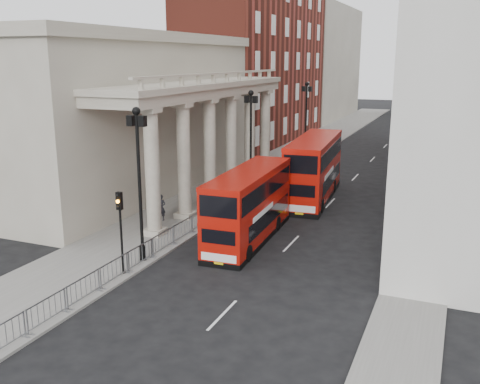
{
  "coord_description": "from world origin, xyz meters",
  "views": [
    {
      "loc": [
        14.89,
        -19.29,
        10.84
      ],
      "look_at": [
        2.65,
        10.0,
        2.88
      ],
      "focal_mm": 40.0,
      "sensor_mm": 36.0,
      "label": 1
    }
  ],
  "objects_px": {
    "lamp_post_north": "(306,116)",
    "lamp_post_mid": "(251,135)",
    "pedestrian_a": "(161,208)",
    "monument_column": "(422,30)",
    "bus_near": "(249,204)",
    "bus_far": "(314,167)",
    "traffic_light": "(120,218)",
    "lamp_post_south": "(139,174)",
    "pedestrian_c": "(231,176)",
    "pedestrian_b": "(186,195)"
  },
  "relations": [
    {
      "from": "traffic_light",
      "to": "bus_near",
      "type": "distance_m",
      "value": 8.68
    },
    {
      "from": "monument_column",
      "to": "pedestrian_a",
      "type": "xyz_separation_m",
      "value": [
        -9.48,
        -81.2,
        -14.97
      ]
    },
    {
      "from": "lamp_post_mid",
      "to": "bus_near",
      "type": "height_order",
      "value": "lamp_post_mid"
    },
    {
      "from": "lamp_post_mid",
      "to": "pedestrian_c",
      "type": "xyz_separation_m",
      "value": [
        -2.4,
        1.59,
        -3.85
      ]
    },
    {
      "from": "lamp_post_mid",
      "to": "pedestrian_b",
      "type": "bearing_deg",
      "value": -119.11
    },
    {
      "from": "bus_far",
      "to": "pedestrian_a",
      "type": "relative_size",
      "value": 6.42
    },
    {
      "from": "bus_near",
      "to": "pedestrian_a",
      "type": "relative_size",
      "value": 5.68
    },
    {
      "from": "pedestrian_a",
      "to": "monument_column",
      "type": "bearing_deg",
      "value": 73.61
    },
    {
      "from": "bus_near",
      "to": "bus_far",
      "type": "bearing_deg",
      "value": 81.84
    },
    {
      "from": "lamp_post_south",
      "to": "traffic_light",
      "type": "relative_size",
      "value": 1.93
    },
    {
      "from": "traffic_light",
      "to": "bus_near",
      "type": "xyz_separation_m",
      "value": [
        3.89,
        7.71,
        -0.84
      ]
    },
    {
      "from": "pedestrian_b",
      "to": "lamp_post_mid",
      "type": "bearing_deg",
      "value": -148.89
    },
    {
      "from": "monument_column",
      "to": "bus_far",
      "type": "distance_m",
      "value": 72.47
    },
    {
      "from": "pedestrian_b",
      "to": "pedestrian_c",
      "type": "xyz_separation_m",
      "value": [
        0.61,
        7.01,
        0.11
      ]
    },
    {
      "from": "lamp_post_south",
      "to": "lamp_post_mid",
      "type": "bearing_deg",
      "value": 90.0
    },
    {
      "from": "lamp_post_mid",
      "to": "bus_far",
      "type": "relative_size",
      "value": 0.73
    },
    {
      "from": "lamp_post_mid",
      "to": "bus_far",
      "type": "xyz_separation_m",
      "value": [
        5.04,
        0.81,
        -2.37
      ]
    },
    {
      "from": "bus_far",
      "to": "pedestrian_c",
      "type": "xyz_separation_m",
      "value": [
        -7.44,
        0.78,
        -1.48
      ]
    },
    {
      "from": "traffic_light",
      "to": "bus_near",
      "type": "bearing_deg",
      "value": 63.23
    },
    {
      "from": "bus_far",
      "to": "pedestrian_b",
      "type": "distance_m",
      "value": 10.3
    },
    {
      "from": "pedestrian_c",
      "to": "lamp_post_mid",
      "type": "bearing_deg",
      "value": -1.36
    },
    {
      "from": "bus_far",
      "to": "pedestrian_c",
      "type": "height_order",
      "value": "bus_far"
    },
    {
      "from": "lamp_post_mid",
      "to": "pedestrian_b",
      "type": "relative_size",
      "value": 5.01
    },
    {
      "from": "lamp_post_mid",
      "to": "pedestrian_c",
      "type": "relative_size",
      "value": 4.42
    },
    {
      "from": "lamp_post_south",
      "to": "monument_column",
      "type": "bearing_deg",
      "value": 85.71
    },
    {
      "from": "lamp_post_south",
      "to": "bus_far",
      "type": "relative_size",
      "value": 0.73
    },
    {
      "from": "lamp_post_north",
      "to": "lamp_post_mid",
      "type": "bearing_deg",
      "value": -90.0
    },
    {
      "from": "lamp_post_south",
      "to": "pedestrian_b",
      "type": "height_order",
      "value": "lamp_post_south"
    },
    {
      "from": "bus_far",
      "to": "pedestrian_b",
      "type": "height_order",
      "value": "bus_far"
    },
    {
      "from": "bus_near",
      "to": "lamp_post_north",
      "type": "bearing_deg",
      "value": 95.83
    },
    {
      "from": "lamp_post_north",
      "to": "traffic_light",
      "type": "distance_m",
      "value": 34.07
    },
    {
      "from": "traffic_light",
      "to": "lamp_post_mid",
      "type": "bearing_deg",
      "value": 90.32
    },
    {
      "from": "pedestrian_b",
      "to": "bus_near",
      "type": "bearing_deg",
      "value": 115.3
    },
    {
      "from": "pedestrian_a",
      "to": "pedestrian_c",
      "type": "xyz_separation_m",
      "value": [
        0.48,
        10.79,
        0.05
      ]
    },
    {
      "from": "lamp_post_mid",
      "to": "bus_near",
      "type": "bearing_deg",
      "value": -68.84
    },
    {
      "from": "monument_column",
      "to": "lamp_post_south",
      "type": "distance_m",
      "value": 88.94
    },
    {
      "from": "bus_far",
      "to": "pedestrian_a",
      "type": "distance_m",
      "value": 12.85
    },
    {
      "from": "bus_far",
      "to": "bus_near",
      "type": "bearing_deg",
      "value": -100.43
    },
    {
      "from": "pedestrian_a",
      "to": "bus_near",
      "type": "bearing_deg",
      "value": -18.87
    },
    {
      "from": "lamp_post_mid",
      "to": "lamp_post_north",
      "type": "bearing_deg",
      "value": 90.0
    },
    {
      "from": "monument_column",
      "to": "bus_near",
      "type": "relative_size",
      "value": 5.35
    },
    {
      "from": "lamp_post_north",
      "to": "pedestrian_c",
      "type": "xyz_separation_m",
      "value": [
        -2.4,
        -14.41,
        -3.85
      ]
    },
    {
      "from": "monument_column",
      "to": "lamp_post_south",
      "type": "xyz_separation_m",
      "value": [
        -6.6,
        -88.0,
        -11.07
      ]
    },
    {
      "from": "lamp_post_mid",
      "to": "pedestrian_a",
      "type": "height_order",
      "value": "lamp_post_mid"
    },
    {
      "from": "bus_near",
      "to": "lamp_post_south",
      "type": "bearing_deg",
      "value": -127.81
    },
    {
      "from": "lamp_post_south",
      "to": "lamp_post_mid",
      "type": "distance_m",
      "value": 16.0
    },
    {
      "from": "pedestrian_a",
      "to": "pedestrian_b",
      "type": "bearing_deg",
      "value": 82.27
    },
    {
      "from": "lamp_post_mid",
      "to": "pedestrian_c",
      "type": "distance_m",
      "value": 4.81
    },
    {
      "from": "monument_column",
      "to": "bus_near",
      "type": "distance_m",
      "value": 83.48
    },
    {
      "from": "lamp_post_mid",
      "to": "bus_near",
      "type": "xyz_separation_m",
      "value": [
        3.99,
        -10.31,
        -2.65
      ]
    }
  ]
}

